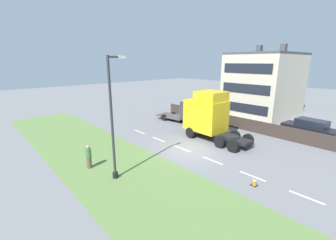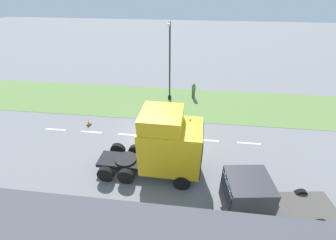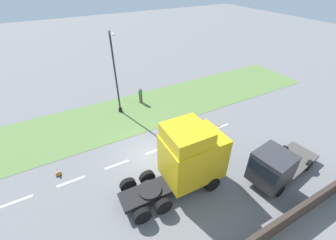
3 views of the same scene
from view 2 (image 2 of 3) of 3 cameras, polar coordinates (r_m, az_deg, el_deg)
The scene contains 8 objects.
ground_plane at distance 18.29m, azimuth -2.95°, elevation -4.24°, with size 120.00×120.00×0.00m, color slate.
grass_verge at distance 23.32m, azimuth -0.57°, elevation 4.54°, with size 7.00×44.00×0.01m.
lane_markings at distance 18.40m, azimuth -5.10°, elevation -4.07°, with size 0.16×17.80×0.00m.
lorry_cab at distance 13.72m, azimuth -0.40°, elevation -6.38°, with size 2.79×6.68×4.74m.
flatbed_truck at distance 12.89m, azimuth 21.19°, elevation -17.85°, with size 2.84×6.29×2.71m.
lamp_post at distance 22.54m, azimuth 0.42°, elevation 13.26°, with size 1.29×0.35×7.65m.
pedestrian at distance 24.09m, azimuth 6.51°, elevation 7.46°, with size 0.39×0.39×1.69m.
traffic_cone_lead at distance 20.69m, azimuth -19.54°, elevation -0.56°, with size 0.36×0.36×0.58m.
Camera 2 is at (14.45, 2.66, 10.89)m, focal length 24.00 mm.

